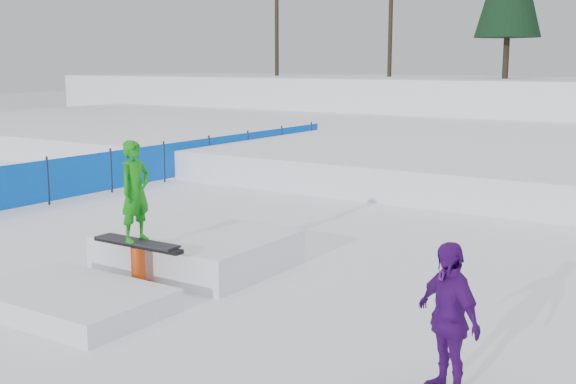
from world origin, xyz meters
The scene contains 5 objects.
ground centered at (0.00, 0.00, 0.00)m, with size 120.00×120.00×0.00m, color white.
snow_midrise centered at (0.00, 16.00, 0.40)m, with size 50.00×18.00×0.80m, color white.
safety_fence centered at (-6.50, 6.60, 0.55)m, with size 0.05×16.00×1.10m.
spectator_purple centered at (4.50, -1.32, 0.76)m, with size 0.89×0.37×1.52m, color #420D6E.
jib_rail_feature centered at (-0.40, 0.05, 0.30)m, with size 2.60×4.40×2.11m.
Camera 1 is at (6.82, -7.65, 3.17)m, focal length 45.00 mm.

